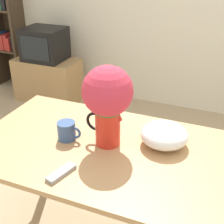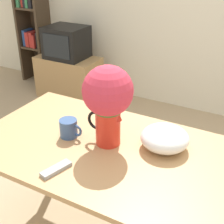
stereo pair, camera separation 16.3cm
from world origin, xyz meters
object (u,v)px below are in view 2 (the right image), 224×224
Objects in this scene: flower_vase at (108,98)px; tv_set at (67,42)px; white_bowl at (165,138)px; coffee_mug at (69,128)px.

tv_set is at bearing 131.90° from flower_vase.
tv_set is at bearing 138.70° from white_bowl.
coffee_mug is at bearing -53.44° from tv_set.
white_bowl is at bearing 16.18° from coffee_mug.
tv_set is (-1.80, 1.58, -0.10)m from white_bowl.
flower_vase is 0.96× the size of tv_set.
coffee_mug is at bearing -163.82° from white_bowl.
flower_vase is at bearing -48.10° from tv_set.
tv_set reaches higher than white_bowl.
white_bowl is 0.56× the size of tv_set.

